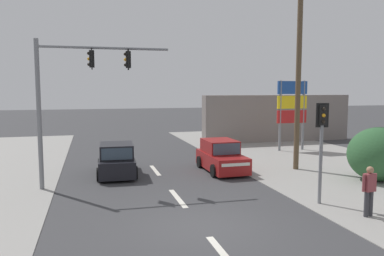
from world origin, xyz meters
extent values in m
plane|color=#3A3A3D|center=(0.00, 0.00, 0.00)|extent=(140.00, 140.00, 0.00)
cube|color=silver|center=(0.00, -2.00, 0.00)|extent=(0.20, 2.40, 0.01)
cube|color=silver|center=(0.00, 3.00, 0.00)|extent=(0.20, 2.40, 0.01)
cube|color=silver|center=(0.00, 8.00, 0.00)|extent=(0.20, 2.40, 0.01)
cylinder|color=brown|center=(6.91, 6.36, 5.28)|extent=(0.26, 0.26, 10.57)
cylinder|color=slate|center=(-5.01, 5.66, 3.00)|extent=(0.18, 0.18, 6.00)
cylinder|color=slate|center=(-2.42, 5.60, 5.70)|extent=(5.20, 0.23, 0.11)
cube|color=black|center=(-2.94, 5.61, 5.25)|extent=(0.21, 0.26, 0.68)
cube|color=black|center=(-2.94, 5.61, 5.25)|extent=(0.05, 0.44, 0.84)
sphere|color=black|center=(-3.06, 5.61, 5.47)|extent=(0.13, 0.13, 0.13)
sphere|color=orange|center=(-3.06, 5.61, 5.25)|extent=(0.13, 0.13, 0.13)
sphere|color=black|center=(-3.06, 5.61, 5.03)|extent=(0.13, 0.13, 0.13)
cube|color=black|center=(-1.48, 5.58, 5.25)|extent=(0.21, 0.26, 0.68)
cube|color=black|center=(-1.48, 5.58, 5.25)|extent=(0.05, 0.44, 0.84)
sphere|color=black|center=(-1.60, 5.58, 5.47)|extent=(0.13, 0.13, 0.13)
sphere|color=orange|center=(-1.60, 5.58, 5.25)|extent=(0.13, 0.13, 0.13)
sphere|color=black|center=(-1.60, 5.58, 5.03)|extent=(0.13, 0.13, 0.13)
cylinder|color=slate|center=(4.65, 1.00, 1.40)|extent=(0.12, 0.12, 2.80)
cube|color=black|center=(4.65, 1.00, 3.14)|extent=(0.30, 0.25, 0.68)
cube|color=black|center=(4.65, 1.00, 3.14)|extent=(0.44, 0.13, 0.84)
sphere|color=black|center=(4.63, 0.89, 3.36)|extent=(0.13, 0.13, 0.13)
sphere|color=orange|center=(4.63, 0.89, 3.14)|extent=(0.13, 0.13, 0.13)
sphere|color=black|center=(4.63, 0.89, 2.92)|extent=(0.13, 0.13, 0.13)
cylinder|color=slate|center=(8.89, 11.73, 2.30)|extent=(0.16, 0.16, 4.60)
cylinder|color=slate|center=(10.59, 11.73, 2.30)|extent=(0.16, 0.16, 4.60)
cube|color=#1E4793|center=(9.74, 11.73, 4.15)|extent=(2.10, 0.14, 0.84)
cube|color=yellow|center=(9.74, 11.73, 3.20)|extent=(2.10, 0.14, 0.84)
cube|color=red|center=(9.74, 11.73, 2.25)|extent=(2.10, 0.14, 0.84)
ellipsoid|color=#2D5B33|center=(9.19, 3.30, 1.19)|extent=(2.78, 2.50, 2.38)
cube|color=gray|center=(11.00, 16.00, 1.80)|extent=(12.00, 1.00, 3.60)
cube|color=black|center=(-1.91, 7.53, 0.51)|extent=(1.78, 3.68, 0.76)
cube|color=black|center=(-1.92, 7.24, 1.21)|extent=(1.58, 1.97, 0.64)
cube|color=#384756|center=(-1.87, 8.20, 1.21)|extent=(1.36, 0.13, 0.54)
cube|color=#384756|center=(-1.97, 6.27, 1.21)|extent=(1.33, 0.13, 0.51)
cube|color=white|center=(-1.81, 9.35, 0.68)|extent=(1.36, 0.11, 0.14)
cylinder|color=black|center=(-2.65, 8.69, 0.30)|extent=(0.21, 0.61, 0.60)
cylinder|color=black|center=(-1.05, 8.61, 0.30)|extent=(0.21, 0.61, 0.60)
cylinder|color=black|center=(-2.76, 6.46, 0.30)|extent=(0.21, 0.61, 0.60)
cylinder|color=black|center=(-1.17, 6.38, 0.30)|extent=(0.21, 0.61, 0.60)
cube|color=maroon|center=(3.15, 6.95, 0.51)|extent=(1.62, 3.61, 0.76)
cube|color=maroon|center=(3.14, 7.25, 1.21)|extent=(1.49, 1.91, 0.64)
cube|color=#384756|center=(3.15, 6.28, 1.21)|extent=(1.36, 0.07, 0.54)
cube|color=#384756|center=(3.14, 8.22, 1.21)|extent=(1.33, 0.07, 0.51)
cube|color=white|center=(3.16, 5.13, 0.68)|extent=(1.36, 0.05, 0.14)
cylinder|color=black|center=(3.95, 5.84, 0.30)|extent=(0.18, 0.60, 0.60)
cylinder|color=black|center=(2.35, 5.83, 0.30)|extent=(0.18, 0.60, 0.60)
cylinder|color=black|center=(3.94, 8.07, 0.30)|extent=(0.18, 0.60, 0.60)
cylinder|color=black|center=(2.34, 8.06, 0.30)|extent=(0.18, 0.60, 0.60)
cylinder|color=#333338|center=(5.25, -0.61, 0.42)|extent=(0.14, 0.14, 0.84)
cylinder|color=#333338|center=(5.43, -0.59, 0.42)|extent=(0.14, 0.14, 0.84)
cube|color=brown|center=(5.34, -0.60, 1.12)|extent=(0.38, 0.26, 0.56)
sphere|color=#9E7051|center=(5.34, -0.60, 1.52)|extent=(0.22, 0.22, 0.22)
cylinder|color=brown|center=(5.10, -0.62, 1.12)|extent=(0.09, 0.09, 0.54)
cylinder|color=brown|center=(5.57, -0.57, 1.12)|extent=(0.09, 0.09, 0.54)
camera|label=1|loc=(-3.06, -10.20, 4.02)|focal=35.00mm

